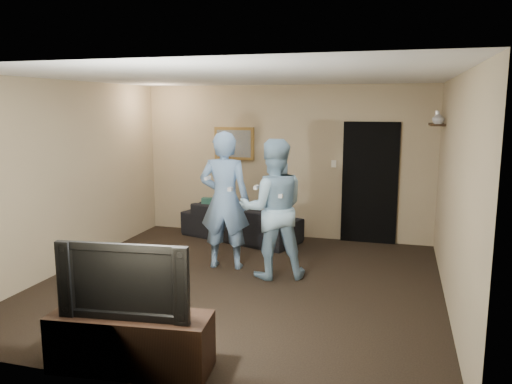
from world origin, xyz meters
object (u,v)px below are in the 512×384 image
(television, at_px, (128,278))
(tv_console, at_px, (131,342))
(sofa, at_px, (241,222))
(wii_player_right, at_px, (273,209))
(wii_player_left, at_px, (225,200))

(television, bearing_deg, tv_console, 0.00)
(tv_console, xyz_separation_m, television, (0.00, 0.00, 0.58))
(sofa, height_order, wii_player_right, wii_player_right)
(tv_console, xyz_separation_m, wii_player_right, (0.58, 2.66, 0.67))
(tv_console, height_order, wii_player_left, wii_player_left)
(television, relative_size, wii_player_left, 0.59)
(sofa, bearing_deg, wii_player_right, 138.73)
(television, bearing_deg, wii_player_right, 71.09)
(sofa, distance_m, tv_console, 4.37)
(television, distance_m, wii_player_left, 2.86)
(television, relative_size, wii_player_right, 0.62)
(tv_console, bearing_deg, wii_player_right, 71.09)
(television, xyz_separation_m, wii_player_right, (0.58, 2.66, 0.09))
(wii_player_left, bearing_deg, tv_console, -86.86)
(tv_console, bearing_deg, television, 0.00)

